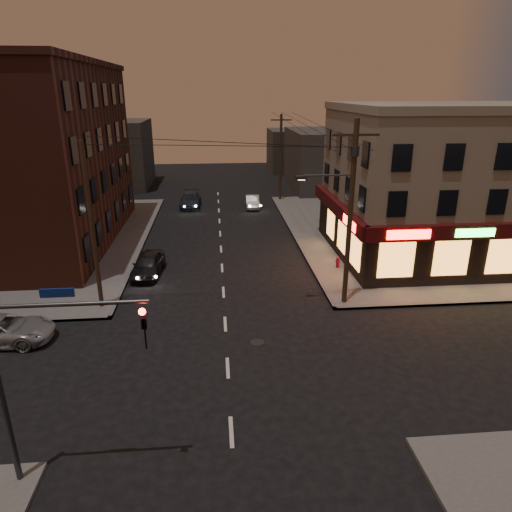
{
  "coord_description": "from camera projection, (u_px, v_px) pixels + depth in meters",
  "views": [
    {
      "loc": [
        -0.3,
        -17.13,
        11.43
      ],
      "look_at": [
        1.74,
        5.43,
        3.2
      ],
      "focal_mm": 32.0,
      "sensor_mm": 36.0,
      "label": 1
    }
  ],
  "objects": [
    {
      "name": "pizza_building",
      "position": [
        446.0,
        183.0,
        32.06
      ],
      "size": [
        15.85,
        12.85,
        10.5
      ],
      "color": "gray",
      "rests_on": "sidewalk_ne"
    },
    {
      "name": "utility_pole_main",
      "position": [
        349.0,
        205.0,
        23.99
      ],
      "size": [
        4.2,
        0.44,
        10.0
      ],
      "color": "#382619",
      "rests_on": "sidewalk_ne"
    },
    {
      "name": "sedan_far",
      "position": [
        190.0,
        200.0,
        47.39
      ],
      "size": [
        2.13,
        5.0,
        1.44
      ],
      "primitive_type": "imported",
      "rotation": [
        0.0,
        0.0,
        -0.02
      ],
      "color": "#1B2636",
      "rests_on": "ground"
    },
    {
      "name": "sedan_mid",
      "position": [
        253.0,
        202.0,
        47.08
      ],
      "size": [
        1.53,
        3.9,
        1.26
      ],
      "primitive_type": "imported",
      "rotation": [
        0.0,
        0.0,
        -0.05
      ],
      "color": "slate",
      "rests_on": "ground"
    },
    {
      "name": "fire_hydrant",
      "position": [
        338.0,
        262.0,
        30.77
      ],
      "size": [
        0.34,
        0.34,
        0.75
      ],
      "rotation": [
        0.0,
        0.0,
        -0.42
      ],
      "color": "maroon",
      "rests_on": "sidewalk_ne"
    },
    {
      "name": "utility_pole_far",
      "position": [
        281.0,
        158.0,
        48.91
      ],
      "size": [
        0.26,
        0.26,
        9.0
      ],
      "primitive_type": "cylinder",
      "color": "#382619",
      "rests_on": "sidewalk_ne"
    },
    {
      "name": "ground",
      "position": [
        228.0,
        368.0,
        19.96
      ],
      "size": [
        120.0,
        120.0,
        0.0
      ],
      "primitive_type": "plane",
      "color": "black",
      "rests_on": "ground"
    },
    {
      "name": "sedan_near",
      "position": [
        148.0,
        264.0,
        29.86
      ],
      "size": [
        2.09,
        4.42,
        1.46
      ],
      "primitive_type": "imported",
      "rotation": [
        0.0,
        0.0,
        -0.09
      ],
      "color": "black",
      "rests_on": "ground"
    },
    {
      "name": "brick_apartment",
      "position": [
        25.0,
        158.0,
        34.25
      ],
      "size": [
        12.0,
        20.0,
        13.0
      ],
      "primitive_type": "cube",
      "color": "#4D2318",
      "rests_on": "sidewalk_nw"
    },
    {
      "name": "sidewalk_ne",
      "position": [
        430.0,
        231.0,
        39.25
      ],
      "size": [
        24.0,
        28.0,
        0.15
      ],
      "primitive_type": "cube",
      "color": "#514F4C",
      "rests_on": "ground"
    },
    {
      "name": "utility_pole_west",
      "position": [
        92.0,
        228.0,
        23.88
      ],
      "size": [
        0.24,
        0.24,
        9.0
      ],
      "primitive_type": "cylinder",
      "color": "#382619",
      "rests_on": "sidewalk_nw"
    },
    {
      "name": "bg_building_nw",
      "position": [
        112.0,
        154.0,
        56.81
      ],
      "size": [
        9.0,
        10.0,
        8.0
      ],
      "primitive_type": "cube",
      "color": "#3F3D3A",
      "rests_on": "ground"
    },
    {
      "name": "bg_building_ne_b",
      "position": [
        296.0,
        150.0,
        68.63
      ],
      "size": [
        8.0,
        8.0,
        6.0
      ],
      "primitive_type": "cube",
      "color": "#3F3D3A",
      "rests_on": "ground"
    },
    {
      "name": "traffic_signal",
      "position": [
        33.0,
        365.0,
        12.83
      ],
      "size": [
        4.49,
        0.32,
        6.47
      ],
      "color": "#333538",
      "rests_on": "ground"
    },
    {
      "name": "suv_cross",
      "position": [
        1.0,
        330.0,
        21.79
      ],
      "size": [
        4.89,
        2.39,
        1.34
      ],
      "primitive_type": "imported",
      "rotation": [
        0.0,
        0.0,
        1.53
      ],
      "color": "#94999D",
      "rests_on": "ground"
    },
    {
      "name": "bg_building_ne_a",
      "position": [
        332.0,
        160.0,
        55.52
      ],
      "size": [
        10.0,
        12.0,
        7.0
      ],
      "primitive_type": "cube",
      "color": "#3F3D3A",
      "rests_on": "ground"
    }
  ]
}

